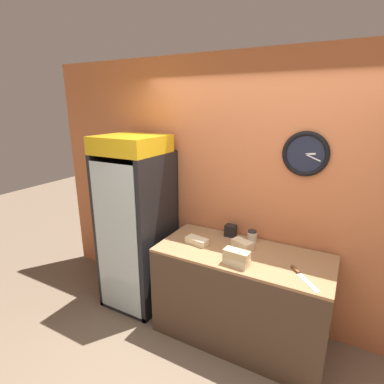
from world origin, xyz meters
The scene contains 10 objects.
wall_back centered at (0.00, 1.32, 1.35)m, with size 5.20×0.10×2.70m.
prep_counter centered at (0.00, 0.91, 0.46)m, with size 1.59×0.72×0.91m.
beverage_cooler centered at (-1.23, 0.97, 1.04)m, with size 0.65×0.70×1.92m.
sandwich_stack_bottom centered at (0.03, 0.67, 0.95)m, with size 0.23×0.13×0.07m.
sandwich_stack_middle centered at (0.03, 0.67, 1.02)m, with size 0.22×0.11×0.07m.
sandwich_flat_left centered at (-0.45, 0.87, 0.94)m, with size 0.24×0.14×0.06m.
sandwich_flat_right centered at (-0.04, 1.00, 0.95)m, with size 0.22×0.18×0.07m.
chefs_knife centered at (0.53, 0.76, 0.92)m, with size 0.27×0.29×0.02m.
condiment_jar centered at (0.00, 1.18, 0.97)m, with size 0.09×0.09×0.11m.
napkin_dispenser centered at (-0.23, 1.19, 0.97)m, with size 0.11×0.09×0.12m.
Camera 1 is at (0.78, -1.49, 2.22)m, focal length 28.00 mm.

